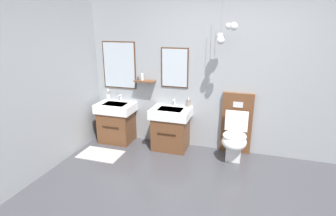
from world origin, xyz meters
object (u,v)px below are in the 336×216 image
object	(u,v)px
vanity_sink_left	(117,121)
vanity_sink_right	(171,127)
toilet	(235,134)
toothbrush_cup	(108,97)
soap_dispenser	(188,103)

from	to	relation	value
vanity_sink_left	vanity_sink_right	bearing A→B (deg)	0.00
toilet	toothbrush_cup	size ratio (longest dim) A/B	4.79
toilet	soap_dispenser	bearing A→B (deg)	167.95
toilet	soap_dispenser	xyz separation A→B (m)	(-0.80, 0.17, 0.39)
vanity_sink_right	toilet	xyz separation A→B (m)	(1.05, 0.01, 0.01)
vanity_sink_left	soap_dispenser	xyz separation A→B (m)	(1.26, 0.18, 0.40)
vanity_sink_left	soap_dispenser	distance (m)	1.33
soap_dispenser	toothbrush_cup	bearing A→B (deg)	-179.62
toilet	vanity_sink_left	bearing A→B (deg)	-179.76
vanity_sink_left	toilet	xyz separation A→B (m)	(2.06, 0.01, 0.01)
vanity_sink_left	vanity_sink_right	world-z (taller)	same
vanity_sink_left	vanity_sink_right	distance (m)	1.01
toilet	soap_dispenser	world-z (taller)	toilet
vanity_sink_left	toilet	world-z (taller)	toilet
toothbrush_cup	soap_dispenser	world-z (taller)	toothbrush_cup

